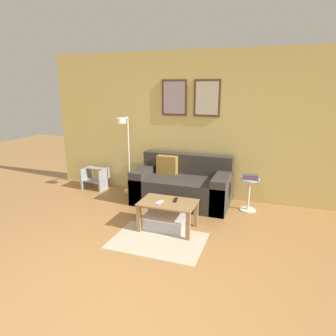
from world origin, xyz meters
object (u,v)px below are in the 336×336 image
Objects in this scene: couch at (182,186)px; book_stack at (251,177)px; coffee_table at (168,208)px; side_table at (249,191)px; cell_phone at (159,202)px; step_stool at (95,177)px; floor_lamp at (125,145)px; remote_control at (176,200)px; storage_bin at (166,221)px.

couch is 6.32× the size of book_stack.
book_stack is (1.13, 0.00, 0.28)m from couch.
coffee_table is 3.07× the size of book_stack.
side_table is 2.12× the size of book_stack.
cell_phone is 2.24m from step_stool.
coffee_table is 2.29m from step_stool.
couch reaches higher than coffee_table.
floor_lamp is at bearing 137.55° from coffee_table.
remote_control is at bearing -78.49° from couch.
couch reaches higher than remote_control.
remote_control is 0.24m from cell_phone.
side_table is 0.25m from book_stack.
step_stool is (-1.84, 1.25, -0.19)m from cell_phone.
step_stool is (-2.97, 0.15, -0.35)m from book_stack.
couch is at bearing 92.91° from remote_control.
coffee_table is at bearing -83.88° from couch.
couch is 2.06× the size of coffee_table.
step_stool is (-1.84, 0.15, -0.08)m from couch.
couch is 10.73× the size of remote_control.
remote_control is at bearing -134.22° from book_stack.
book_stack is (1.02, 1.05, 0.25)m from coffee_table.
remote_control is (1.31, -1.04, -0.52)m from floor_lamp.
floor_lamp reaches higher than remote_control.
book_stack is at bearing 0.09° from couch.
storage_bin is at bearing -135.16° from side_table.
couch is 1.29m from floor_lamp.
side_table is at bearing 1.01° from couch.
storage_bin is at bearing -161.84° from remote_control.
side_table is 3.59× the size of remote_control.
coffee_table is 1.77m from floor_lamp.
floor_lamp is at bearing 178.09° from book_stack.
coffee_table is 1.31× the size of storage_bin.
coffee_table is 1.48m from book_stack.
side_table is 2.96m from step_stool.
couch is 3.71× the size of step_stool.
book_stack is at bearing -55.41° from side_table.
side_table is at bearing -1.46° from floor_lamp.
step_stool is at bearing 175.38° from couch.
storage_bin is 0.33m from cell_phone.
step_stool is (-2.96, 0.13, -0.10)m from side_table.
book_stack is 1.82× the size of cell_phone.
book_stack reaches higher than cell_phone.
book_stack is (2.24, -0.07, -0.36)m from floor_lamp.
coffee_table is 1.80× the size of step_stool.
cell_phone is at bearing -34.10° from step_stool.
couch is 11.49× the size of cell_phone.
side_table is at bearing 38.09° from remote_control.
floor_lamp is 5.60× the size of book_stack.
floor_lamp reaches higher than coffee_table.
floor_lamp is 2.27m from book_stack.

